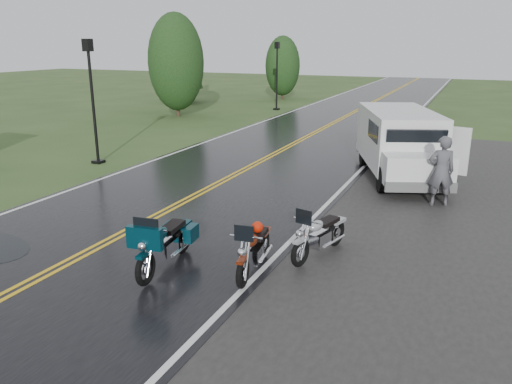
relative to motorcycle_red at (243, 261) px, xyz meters
The scene contains 12 objects.
ground 3.91m from the motorcycle_red, 167.78° to the left, with size 120.00×120.00×0.00m, color #2D471E.
road 11.48m from the motorcycle_red, 109.27° to the left, with size 8.00×100.00×0.04m, color black.
motorcycle_red is the anchor object (origin of this frame).
motorcycle_teal 1.80m from the motorcycle_red, 159.34° to the right, with size 0.79×2.18×1.29m, color #042833, non-canonical shape.
motorcycle_silver 1.44m from the motorcycle_red, 62.53° to the left, with size 0.72×1.98×1.17m, color #9A9CA1, non-canonical shape.
van_white 7.43m from the motorcycle_red, 80.67° to the left, with size 2.17×5.78×2.27m, color silver, non-canonical shape.
person_at_van 7.29m from the motorcycle_red, 66.92° to the left, with size 0.71×0.47×1.95m, color #4B4B50.
lamp_post_near_left 11.76m from the motorcycle_red, 143.41° to the left, with size 0.39×0.39×4.57m, color black, non-canonical shape.
lamp_post_far_left 25.79m from the motorcycle_red, 110.28° to the left, with size 0.38×0.38×4.47m, color black, non-canonical shape.
tree_left_mid 23.17m from the motorcycle_red, 125.31° to the left, with size 3.35×3.35×5.24m, color #1E3D19, non-canonical shape.
tree_left_far 32.44m from the motorcycle_red, 109.76° to the left, with size 2.73×2.73×4.20m, color #1E3D19, non-canonical shape.
pine_left_far 30.27m from the motorcycle_red, 123.88° to the left, with size 2.99×2.99×6.22m, color #1E3D19, non-canonical shape.
Camera 1 is at (7.36, -8.29, 4.38)m, focal length 35.00 mm.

